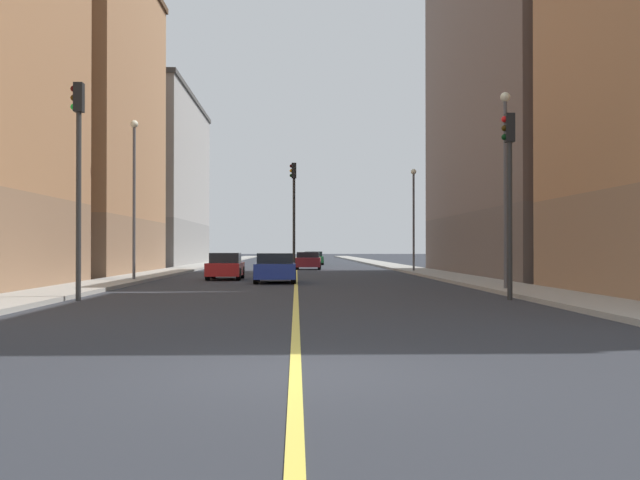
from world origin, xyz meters
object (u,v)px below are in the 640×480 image
(street_lamp_left_far, at_px, (414,208))
(car_green, at_px, (313,258))
(building_right_distant, at_px, (137,181))
(building_left_mid, at_px, (553,96))
(car_red, at_px, (226,267))
(traffic_light_median_far, at_px, (294,203))
(car_maroon, at_px, (308,261))
(building_right_midblock, at_px, (54,119))
(traffic_light_right_near, at_px, (78,161))
(traffic_light_left_near, at_px, (509,179))
(street_lamp_left_near, at_px, (505,169))
(car_blue, at_px, (275,268))
(street_lamp_right_near, at_px, (134,183))

(street_lamp_left_far, xyz_separation_m, car_green, (-6.03, 24.06, -3.59))
(building_right_distant, bearing_deg, car_green, 4.17)
(building_left_mid, distance_m, car_red, 21.62)
(traffic_light_median_far, xyz_separation_m, car_maroon, (1.04, 12.75, -3.60))
(building_right_midblock, xyz_separation_m, street_lamp_left_far, (22.73, 2.04, -5.44))
(building_left_mid, xyz_separation_m, car_maroon, (-14.13, 13.46, -9.88))
(building_right_midblock, xyz_separation_m, traffic_light_median_far, (14.89, -2.83, -5.41))
(street_lamp_left_far, bearing_deg, car_red, -138.33)
(street_lamp_left_far, distance_m, car_red, 15.61)
(traffic_light_right_near, height_order, street_lamp_left_far, street_lamp_left_far)
(building_left_mid, distance_m, building_right_midblock, 30.29)
(traffic_light_left_near, xyz_separation_m, car_green, (-5.01, 50.21, -3.16))
(car_maroon, bearing_deg, car_green, 87.27)
(building_right_distant, bearing_deg, traffic_light_left_near, -66.10)
(traffic_light_left_near, relative_size, traffic_light_median_far, 0.88)
(traffic_light_median_far, bearing_deg, car_maroon, 85.32)
(street_lamp_left_near, xyz_separation_m, car_red, (-11.36, 11.93, -3.86))
(street_lamp_left_near, height_order, car_green, street_lamp_left_near)
(building_right_distant, relative_size, car_blue, 6.01)
(traffic_light_left_near, relative_size, car_maroon, 1.46)
(car_green, bearing_deg, traffic_light_median_far, -93.59)
(building_left_mid, bearing_deg, traffic_light_left_near, -112.10)
(car_red, bearing_deg, traffic_light_left_near, -57.20)
(traffic_light_left_near, height_order, car_red, traffic_light_left_near)
(traffic_light_right_near, bearing_deg, building_left_mid, 43.41)
(building_right_midblock, bearing_deg, building_right_distant, 90.00)
(street_lamp_left_far, distance_m, car_blue, 16.82)
(street_lamp_right_near, bearing_deg, car_maroon, 67.95)
(building_right_midblock, xyz_separation_m, car_blue, (14.05, -11.93, -8.98))
(car_blue, relative_size, car_maroon, 1.04)
(car_green, bearing_deg, building_right_midblock, -122.62)
(street_lamp_left_far, bearing_deg, traffic_light_right_near, -118.86)
(street_lamp_left_near, bearing_deg, traffic_light_left_near, -103.87)
(traffic_light_left_near, distance_m, street_lamp_right_near, 19.28)
(street_lamp_left_far, relative_size, car_red, 1.56)
(car_red, height_order, car_green, car_red)
(traffic_light_median_far, relative_size, car_red, 1.56)
(traffic_light_right_near, height_order, traffic_light_median_far, traffic_light_right_near)
(building_left_mid, xyz_separation_m, traffic_light_median_far, (-15.18, 0.71, -6.28))
(traffic_light_left_near, bearing_deg, car_green, 95.70)
(traffic_light_right_near, relative_size, car_red, 1.58)
(street_lamp_right_near, distance_m, street_lamp_left_far, 20.37)
(street_lamp_left_near, relative_size, car_maroon, 1.80)
(car_red, distance_m, car_green, 34.58)
(building_right_midblock, xyz_separation_m, car_maroon, (15.93, 9.92, -9.01))
(building_left_mid, height_order, street_lamp_left_far, building_left_mid)
(building_right_midblock, distance_m, traffic_light_left_near, 32.97)
(traffic_light_median_far, distance_m, street_lamp_right_near, 11.36)
(traffic_light_right_near, distance_m, street_lamp_right_near, 12.86)
(street_lamp_left_near, distance_m, car_green, 46.65)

